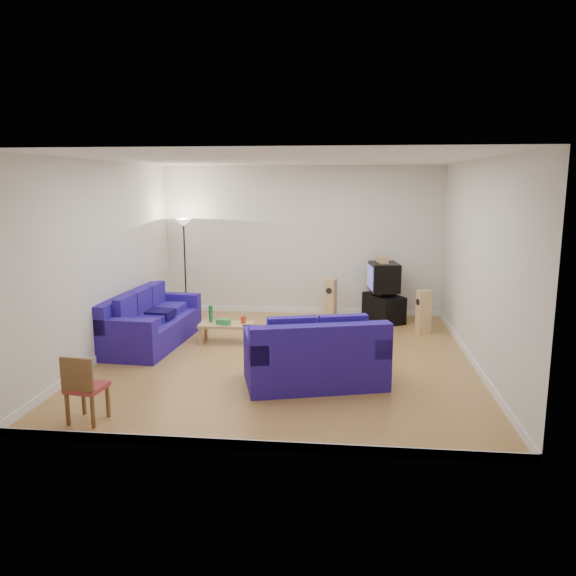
# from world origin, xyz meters

# --- Properties ---
(room) EXTENTS (6.01, 6.51, 3.21)m
(room) POSITION_xyz_m (0.00, 0.00, 1.54)
(room) COLOR brown
(room) RESTS_ON ground
(sofa_three_seat) EXTENTS (1.18, 2.44, 0.92)m
(sofa_three_seat) POSITION_xyz_m (-2.52, 0.58, 0.34)
(sofa_three_seat) COLOR navy
(sofa_three_seat) RESTS_ON ground
(sofa_loveseat) EXTENTS (2.16, 1.56, 0.97)m
(sofa_loveseat) POSITION_xyz_m (0.56, -1.17, 0.37)
(sofa_loveseat) COLOR navy
(sofa_loveseat) RESTS_ON ground
(coffee_table) EXTENTS (0.98, 0.50, 0.35)m
(coffee_table) POSITION_xyz_m (-1.15, 0.81, 0.30)
(coffee_table) COLOR tan
(coffee_table) RESTS_ON ground
(bottle) EXTENTS (0.08, 0.08, 0.31)m
(bottle) POSITION_xyz_m (-1.46, 0.87, 0.51)
(bottle) COLOR #197233
(bottle) RESTS_ON coffee_table
(tissue_box) EXTENTS (0.27, 0.18, 0.10)m
(tissue_box) POSITION_xyz_m (-1.19, 0.72, 0.40)
(tissue_box) COLOR green
(tissue_box) RESTS_ON coffee_table
(red_canister) EXTENTS (0.12, 0.12, 0.13)m
(red_canister) POSITION_xyz_m (-0.86, 0.86, 0.42)
(red_canister) COLOR red
(red_canister) RESTS_ON coffee_table
(remote) EXTENTS (0.17, 0.10, 0.02)m
(remote) POSITION_xyz_m (-0.75, 0.66, 0.36)
(remote) COLOR black
(remote) RESTS_ON coffee_table
(tv_stand) EXTENTS (0.89, 1.05, 0.56)m
(tv_stand) POSITION_xyz_m (1.75, 2.68, 0.28)
(tv_stand) COLOR black
(tv_stand) RESTS_ON ground
(av_receiver) EXTENTS (0.44, 0.47, 0.09)m
(av_receiver) POSITION_xyz_m (1.72, 2.65, 0.61)
(av_receiver) COLOR black
(av_receiver) RESTS_ON tv_stand
(television) EXTENTS (0.65, 0.82, 0.58)m
(television) POSITION_xyz_m (1.73, 2.67, 0.94)
(television) COLOR black
(television) RESTS_ON av_receiver
(centre_speaker) EXTENTS (0.24, 0.42, 0.14)m
(centre_speaker) POSITION_xyz_m (1.70, 2.69, 1.30)
(centre_speaker) COLOR tan
(centre_speaker) RESTS_ON television
(speaker_left) EXTENTS (0.26, 0.30, 0.87)m
(speaker_left) POSITION_xyz_m (0.65, 2.70, 0.44)
(speaker_left) COLOR tan
(speaker_left) RESTS_ON ground
(speaker_right) EXTENTS (0.30, 0.26, 0.83)m
(speaker_right) POSITION_xyz_m (2.45, 1.83, 0.42)
(speaker_right) COLOR tan
(speaker_right) RESTS_ON ground
(floor_lamp) EXTENTS (0.36, 0.36, 2.09)m
(floor_lamp) POSITION_xyz_m (-2.45, 2.70, 1.73)
(floor_lamp) COLOR black
(floor_lamp) RESTS_ON ground
(dining_chair) EXTENTS (0.45, 0.45, 0.85)m
(dining_chair) POSITION_xyz_m (-2.11, -2.76, 0.48)
(dining_chair) COLOR brown
(dining_chair) RESTS_ON ground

